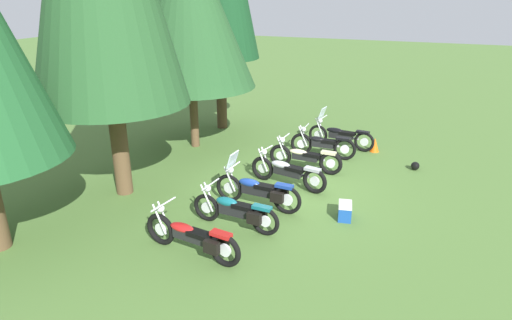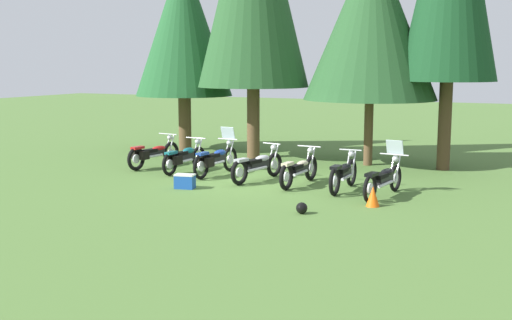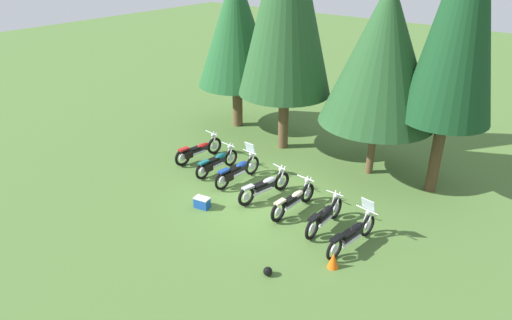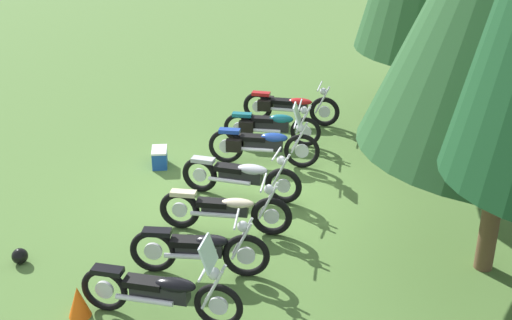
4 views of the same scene
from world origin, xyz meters
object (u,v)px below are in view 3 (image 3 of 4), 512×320
(pine_tree_0, at_px, (236,27))
(motorcycle_3, at_px, (265,186))
(picnic_cooler, at_px, (202,203))
(pine_tree_2, at_px, (383,53))
(motorcycle_1, at_px, (216,162))
(motorcycle_6, at_px, (353,233))
(motorcycle_4, at_px, (294,200))
(motorcycle_5, at_px, (325,216))
(dropped_helmet, at_px, (268,271))
(motorcycle_0, at_px, (198,150))
(motorcycle_2, at_px, (237,170))
(pine_tree_3, at_px, (464,8))
(traffic_cone, at_px, (333,260))

(pine_tree_0, bearing_deg, motorcycle_3, -42.07)
(picnic_cooler, bearing_deg, pine_tree_2, 60.72)
(picnic_cooler, bearing_deg, motorcycle_1, 121.80)
(pine_tree_2, bearing_deg, motorcycle_1, -141.83)
(motorcycle_6, height_order, pine_tree_0, pine_tree_0)
(motorcycle_4, distance_m, motorcycle_5, 1.35)
(motorcycle_1, bearing_deg, motorcycle_5, -93.81)
(motorcycle_6, distance_m, dropped_helmet, 2.88)
(motorcycle_1, relative_size, pine_tree_2, 0.31)
(dropped_helmet, bearing_deg, motorcycle_5, 89.19)
(motorcycle_1, xyz_separation_m, picnic_cooler, (1.39, -2.24, -0.26))
(motorcycle_3, xyz_separation_m, motorcycle_6, (3.78, -0.69, 0.02))
(motorcycle_0, height_order, dropped_helmet, motorcycle_0)
(motorcycle_0, bearing_deg, motorcycle_2, -92.23)
(motorcycle_0, relative_size, motorcycle_3, 1.01)
(motorcycle_0, distance_m, motorcycle_3, 4.09)
(motorcycle_1, relative_size, motorcycle_6, 0.94)
(motorcycle_2, bearing_deg, motorcycle_4, -94.48)
(motorcycle_1, relative_size, picnic_cooler, 3.87)
(pine_tree_3, bearing_deg, pine_tree_0, 176.44)
(motorcycle_5, height_order, motorcycle_6, motorcycle_6)
(pine_tree_0, height_order, dropped_helmet, pine_tree_0)
(pine_tree_0, bearing_deg, motorcycle_2, -49.97)
(motorcycle_3, distance_m, pine_tree_3, 8.52)
(pine_tree_2, bearing_deg, traffic_cone, -73.59)
(motorcycle_5, relative_size, pine_tree_3, 0.22)
(motorcycle_6, bearing_deg, motorcycle_1, 88.47)
(motorcycle_0, distance_m, dropped_helmet, 7.75)
(pine_tree_0, relative_size, pine_tree_3, 0.73)
(motorcycle_4, height_order, picnic_cooler, motorcycle_4)
(motorcycle_1, relative_size, traffic_cone, 4.64)
(motorcycle_0, bearing_deg, traffic_cone, -100.52)
(pine_tree_2, bearing_deg, motorcycle_3, -116.88)
(motorcycle_3, distance_m, pine_tree_0, 8.32)
(motorcycle_6, height_order, dropped_helmet, motorcycle_6)
(motorcycle_2, distance_m, dropped_helmet, 5.45)
(motorcycle_6, distance_m, pine_tree_0, 11.42)
(motorcycle_6, bearing_deg, dropped_helmet, 163.14)
(motorcycle_5, bearing_deg, motorcycle_1, 82.20)
(motorcycle_1, xyz_separation_m, dropped_helmet, (5.26, -3.65, -0.32))
(motorcycle_2, bearing_deg, motorcycle_0, 83.58)
(motorcycle_3, bearing_deg, motorcycle_2, 90.96)
(motorcycle_2, xyz_separation_m, pine_tree_2, (3.58, 3.80, 4.21))
(dropped_helmet, bearing_deg, pine_tree_3, 76.06)
(motorcycle_2, bearing_deg, motorcycle_5, -94.95)
(motorcycle_5, bearing_deg, traffic_cone, -142.29)
(motorcycle_3, bearing_deg, motorcycle_1, 93.61)
(motorcycle_3, bearing_deg, pine_tree_3, -35.49)
(motorcycle_4, bearing_deg, motorcycle_5, -96.34)
(motorcycle_2, xyz_separation_m, pine_tree_0, (-3.78, 4.50, 4.23))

